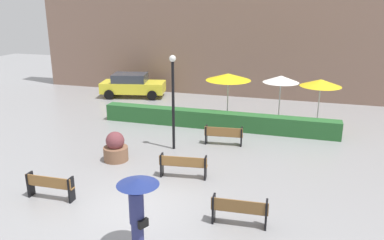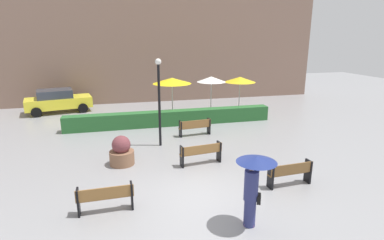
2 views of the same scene
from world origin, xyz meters
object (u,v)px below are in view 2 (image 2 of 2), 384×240
object	(u,v)px
patio_umbrella_white	(211,79)
bench_near_left	(105,197)
patio_umbrella_yellow_far	(240,80)
parked_car	(58,100)
lamp_post	(159,94)
bench_near_right	(290,172)
bench_back_row	(195,126)
bench_mid_center	(201,152)
patio_umbrella_yellow	(172,81)
pedestrian_with_umbrella	(253,180)
planter_pot	(122,152)

from	to	relation	value
patio_umbrella_white	bench_near_left	bearing A→B (deg)	-121.68
patio_umbrella_yellow_far	parked_car	distance (m)	12.39
lamp_post	bench_near_right	bearing A→B (deg)	-53.91
bench_back_row	bench_near_left	bearing A→B (deg)	-124.01
bench_near_left	patio_umbrella_white	xyz separation A→B (m)	(6.48, 10.49, 1.86)
bench_back_row	parked_car	size ratio (longest dim) A/B	0.39
bench_mid_center	parked_car	distance (m)	13.06
bench_back_row	patio_umbrella_yellow_far	bearing A→B (deg)	44.26
bench_back_row	patio_umbrella_yellow	xyz separation A→B (m)	(-0.55, 3.53, 1.92)
patio_umbrella_yellow_far	parked_car	size ratio (longest dim) A/B	0.55
lamp_post	pedestrian_with_umbrella	bearing A→B (deg)	-78.08
bench_near_right	lamp_post	world-z (taller)	lamp_post
bench_near_right	patio_umbrella_yellow	world-z (taller)	patio_umbrella_yellow
pedestrian_with_umbrella	patio_umbrella_yellow_far	size ratio (longest dim) A/B	0.83
bench_mid_center	bench_back_row	world-z (taller)	bench_mid_center
planter_pot	parked_car	world-z (taller)	parked_car
parked_car	bench_near_right	bearing A→B (deg)	-54.64
pedestrian_with_umbrella	patio_umbrella_yellow_far	world-z (taller)	patio_umbrella_yellow_far
planter_pot	patio_umbrella_yellow	distance (m)	7.52
patio_umbrella_white	lamp_post	bearing A→B (deg)	-128.68
bench_near_left	patio_umbrella_yellow_far	xyz separation A→B (m)	(8.43, 10.43, 1.79)
planter_pot	patio_umbrella_yellow	bearing A→B (deg)	63.30
bench_back_row	parked_car	bearing A→B (deg)	137.13
bench_near_right	bench_back_row	bearing A→B (deg)	105.92
bench_mid_center	planter_pot	world-z (taller)	planter_pot
pedestrian_with_umbrella	patio_umbrella_yellow	distance (m)	11.70
pedestrian_with_umbrella	planter_pot	world-z (taller)	pedestrian_with_umbrella
bench_near_right	bench_back_row	xyz separation A→B (m)	(-1.79, 6.27, -0.01)
planter_pot	lamp_post	size ratio (longest dim) A/B	0.30
bench_back_row	bench_mid_center	bearing A→B (deg)	-100.70
patio_umbrella_yellow_far	parked_car	world-z (taller)	patio_umbrella_yellow_far
planter_pot	lamp_post	distance (m)	3.28
bench_back_row	patio_umbrella_yellow_far	distance (m)	5.95
patio_umbrella_yellow_far	lamp_post	bearing A→B (deg)	-140.12
parked_car	bench_back_row	bearing A→B (deg)	-42.87
bench_near_right	bench_back_row	size ratio (longest dim) A/B	0.95
patio_umbrella_white	patio_umbrella_yellow	bearing A→B (deg)	-169.60
bench_near_right	pedestrian_with_umbrella	xyz separation A→B (m)	(-2.29, -1.86, 0.87)
bench_near_left	patio_umbrella_white	world-z (taller)	patio_umbrella_white
bench_near_right	bench_near_left	distance (m)	6.16
lamp_post	patio_umbrella_yellow_far	bearing A→B (deg)	39.88
bench_near_right	planter_pot	size ratio (longest dim) A/B	1.35
bench_near_right	planter_pot	distance (m)	6.50
bench_near_left	bench_mid_center	bearing A→B (deg)	36.82
bench_back_row	patio_umbrella_yellow_far	size ratio (longest dim) A/B	0.70
lamp_post	patio_umbrella_yellow_far	size ratio (longest dim) A/B	1.66
pedestrian_with_umbrella	planter_pot	bearing A→B (deg)	122.74
patio_umbrella_yellow	patio_umbrella_yellow_far	distance (m)	4.63
bench_mid_center	pedestrian_with_umbrella	bearing A→B (deg)	-87.32
bench_mid_center	planter_pot	size ratio (longest dim) A/B	1.46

